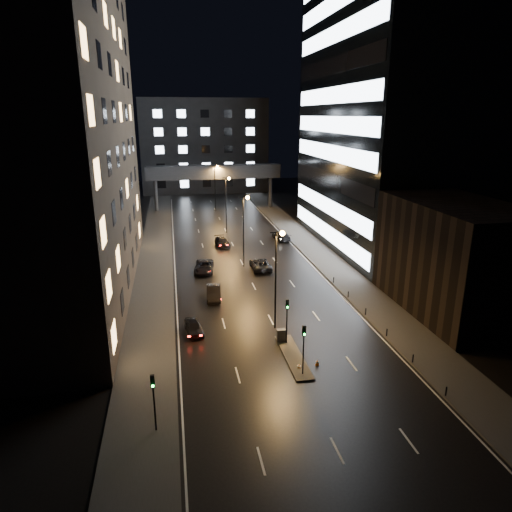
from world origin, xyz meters
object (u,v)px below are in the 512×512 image
object	(u,v)px
car_away_d	(222,242)
utility_cabinet	(281,335)
car_toward_a	(260,264)
car_away_a	(194,327)
car_away_b	(214,293)
car_away_c	(204,267)
car_toward_b	(281,236)

from	to	relation	value
car_away_d	utility_cabinet	size ratio (longest dim) A/B	4.07
utility_cabinet	car_toward_a	bearing A→B (deg)	85.93
car_away_a	car_away_d	world-z (taller)	car_away_d
car_away_b	car_away_c	xyz separation A→B (m)	(-0.38, 9.86, -0.01)
car_away_d	car_toward_a	size ratio (longest dim) A/B	0.88
car_away_b	utility_cabinet	world-z (taller)	car_away_b
car_away_c	car_toward_a	size ratio (longest dim) A/B	0.99
car_away_a	car_toward_b	size ratio (longest dim) A/B	0.77
car_away_b	car_toward_b	distance (m)	28.03
car_toward_a	car_toward_b	bearing A→B (deg)	-114.14
car_away_a	car_toward_a	bearing A→B (deg)	52.67
car_away_b	utility_cabinet	xyz separation A→B (m)	(5.26, -11.89, -0.02)
car_away_c	car_toward_a	xyz separation A→B (m)	(7.82, -0.42, 0.01)
car_away_b	car_toward_a	distance (m)	12.02
car_away_a	car_toward_a	xyz separation A→B (m)	(10.23, 17.90, 0.10)
car_away_b	car_away_d	xyz separation A→B (m)	(3.57, 22.25, -0.07)
car_away_c	utility_cabinet	size ratio (longest dim) A/B	4.58
car_away_b	car_away_c	size ratio (longest dim) A/B	0.86
car_away_c	car_away_d	bearing A→B (deg)	80.09
car_away_a	car_away_d	distance (m)	31.36
car_toward_a	utility_cabinet	size ratio (longest dim) A/B	4.63
car_away_b	car_toward_b	xyz separation A→B (m)	(14.04, 24.25, -0.04)
car_away_c	car_toward_b	world-z (taller)	car_away_c
car_away_a	car_away_b	xyz separation A→B (m)	(2.79, 8.46, 0.11)
car_away_b	car_away_d	size ratio (longest dim) A/B	0.97
utility_cabinet	car_away_d	bearing A→B (deg)	94.62
car_away_a	utility_cabinet	world-z (taller)	utility_cabinet
car_away_c	car_away_d	world-z (taller)	car_away_c
car_toward_a	car_away_b	bearing A→B (deg)	51.59
utility_cabinet	car_away_a	bearing A→B (deg)	158.69
car_away_a	car_away_c	distance (m)	18.48
car_toward_a	car_toward_b	world-z (taller)	car_toward_a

